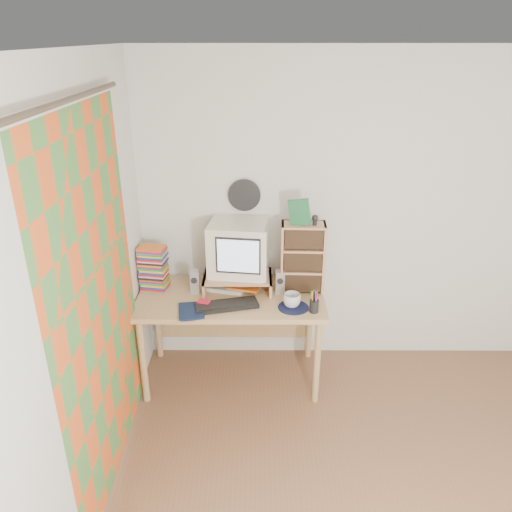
{
  "coord_description": "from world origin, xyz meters",
  "views": [
    {
      "loc": [
        -0.83,
        -1.94,
        2.55
      ],
      "look_at": [
        -0.84,
        1.33,
        1.1
      ],
      "focal_mm": 35.0,
      "sensor_mm": 36.0,
      "label": 1
    }
  ],
  "objects_px": {
    "crt_monitor": "(239,249)",
    "mug": "(292,300)",
    "desk": "(232,307)",
    "keyboard": "(227,305)",
    "dvd_stack": "(154,271)",
    "cd_rack": "(303,258)",
    "diary": "(179,311)"
  },
  "relations": [
    {
      "from": "desk",
      "to": "dvd_stack",
      "type": "xyz_separation_m",
      "value": [
        -0.59,
        0.07,
        0.27
      ]
    },
    {
      "from": "keyboard",
      "to": "dvd_stack",
      "type": "distance_m",
      "value": 0.66
    },
    {
      "from": "desk",
      "to": "keyboard",
      "type": "relative_size",
      "value": 3.11
    },
    {
      "from": "crt_monitor",
      "to": "mug",
      "type": "bearing_deg",
      "value": -31.08
    },
    {
      "from": "mug",
      "to": "diary",
      "type": "distance_m",
      "value": 0.81
    },
    {
      "from": "desk",
      "to": "cd_rack",
      "type": "height_order",
      "value": "cd_rack"
    },
    {
      "from": "desk",
      "to": "crt_monitor",
      "type": "bearing_deg",
      "value": 55.25
    },
    {
      "from": "keyboard",
      "to": "mug",
      "type": "relative_size",
      "value": 3.52
    },
    {
      "from": "crt_monitor",
      "to": "diary",
      "type": "bearing_deg",
      "value": -127.26
    },
    {
      "from": "keyboard",
      "to": "mug",
      "type": "height_order",
      "value": "mug"
    },
    {
      "from": "keyboard",
      "to": "dvd_stack",
      "type": "relative_size",
      "value": 1.61
    },
    {
      "from": "cd_rack",
      "to": "mug",
      "type": "distance_m",
      "value": 0.35
    },
    {
      "from": "diary",
      "to": "dvd_stack",
      "type": "bearing_deg",
      "value": 112.1
    },
    {
      "from": "desk",
      "to": "mug",
      "type": "xyz_separation_m",
      "value": [
        0.45,
        -0.23,
        0.18
      ]
    },
    {
      "from": "desk",
      "to": "cd_rack",
      "type": "xyz_separation_m",
      "value": [
        0.54,
        0.03,
        0.41
      ]
    },
    {
      "from": "desk",
      "to": "dvd_stack",
      "type": "relative_size",
      "value": 5.01
    },
    {
      "from": "desk",
      "to": "crt_monitor",
      "type": "relative_size",
      "value": 3.29
    },
    {
      "from": "keyboard",
      "to": "diary",
      "type": "height_order",
      "value": "diary"
    },
    {
      "from": "desk",
      "to": "keyboard",
      "type": "bearing_deg",
      "value": -94.74
    },
    {
      "from": "dvd_stack",
      "to": "cd_rack",
      "type": "bearing_deg",
      "value": 7.27
    },
    {
      "from": "crt_monitor",
      "to": "mug",
      "type": "distance_m",
      "value": 0.57
    },
    {
      "from": "desk",
      "to": "cd_rack",
      "type": "relative_size",
      "value": 2.58
    },
    {
      "from": "crt_monitor",
      "to": "dvd_stack",
      "type": "distance_m",
      "value": 0.68
    },
    {
      "from": "dvd_stack",
      "to": "mug",
      "type": "bearing_deg",
      "value": -6.66
    },
    {
      "from": "diary",
      "to": "mug",
      "type": "bearing_deg",
      "value": -1.89
    },
    {
      "from": "mug",
      "to": "diary",
      "type": "height_order",
      "value": "mug"
    },
    {
      "from": "keyboard",
      "to": "cd_rack",
      "type": "bearing_deg",
      "value": 12.21
    },
    {
      "from": "diary",
      "to": "crt_monitor",
      "type": "bearing_deg",
      "value": 35.91
    },
    {
      "from": "dvd_stack",
      "to": "cd_rack",
      "type": "xyz_separation_m",
      "value": [
        1.13,
        -0.04,
        0.13
      ]
    },
    {
      "from": "keyboard",
      "to": "dvd_stack",
      "type": "height_order",
      "value": "dvd_stack"
    },
    {
      "from": "cd_rack",
      "to": "diary",
      "type": "distance_m",
      "value": 1.0
    },
    {
      "from": "dvd_stack",
      "to": "cd_rack",
      "type": "height_order",
      "value": "cd_rack"
    }
  ]
}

